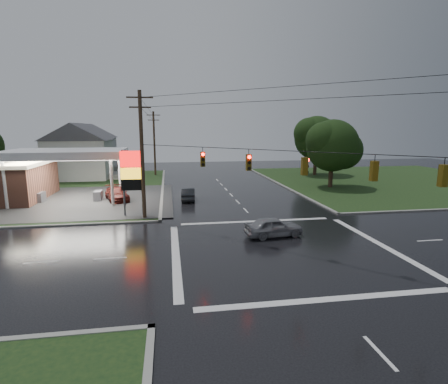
{
  "coord_description": "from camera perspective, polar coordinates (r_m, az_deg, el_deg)",
  "views": [
    {
      "loc": [
        -7.28,
        -21.22,
        7.95
      ],
      "look_at": [
        -3.09,
        5.09,
        3.0
      ],
      "focal_mm": 28.0,
      "sensor_mm": 36.0,
      "label": 1
    }
  ],
  "objects": [
    {
      "name": "ground",
      "position": [
        23.8,
        9.43,
        -9.14
      ],
      "size": [
        120.0,
        120.0,
        0.0
      ],
      "primitive_type": "plane",
      "color": "black",
      "rests_on": "ground"
    },
    {
      "name": "grass_nw",
      "position": [
        51.41,
        -30.28,
        0.23
      ],
      "size": [
        36.0,
        36.0,
        0.08
      ],
      "primitive_type": "cube",
      "color": "black",
      "rests_on": "ground"
    },
    {
      "name": "grass_ne",
      "position": [
        58.31,
        25.87,
        1.67
      ],
      "size": [
        36.0,
        36.0,
        0.08
      ],
      "primitive_type": "cube",
      "color": "black",
      "rests_on": "ground"
    },
    {
      "name": "pylon_sign",
      "position": [
        32.12,
        -14.76,
        3.14
      ],
      "size": [
        2.0,
        0.35,
        6.0
      ],
      "color": "#59595E",
      "rests_on": "ground"
    },
    {
      "name": "utility_pole_nw",
      "position": [
        30.88,
        -13.23,
        6.11
      ],
      "size": [
        2.2,
        0.32,
        11.0
      ],
      "color": "#382619",
      "rests_on": "ground"
    },
    {
      "name": "utility_pole_n",
      "position": [
        59.31,
        -11.3,
        7.93
      ],
      "size": [
        2.2,
        0.32,
        10.5
      ],
      "color": "#382619",
      "rests_on": "ground"
    },
    {
      "name": "traffic_signals",
      "position": [
        22.47,
        9.99,
        6.62
      ],
      "size": [
        26.87,
        26.87,
        1.47
      ],
      "color": "black",
      "rests_on": "ground"
    },
    {
      "name": "house_near",
      "position": [
        58.94,
        -22.6,
        6.28
      ],
      "size": [
        11.05,
        8.48,
        8.6
      ],
      "color": "silver",
      "rests_on": "ground"
    },
    {
      "name": "house_far",
      "position": [
        70.84,
        -21.16,
        6.96
      ],
      "size": [
        11.05,
        8.48,
        8.6
      ],
      "color": "silver",
      "rests_on": "ground"
    },
    {
      "name": "tree_ne_near",
      "position": [
        48.29,
        17.43,
        7.22
      ],
      "size": [
        7.99,
        6.8,
        8.98
      ],
      "color": "black",
      "rests_on": "ground"
    },
    {
      "name": "tree_ne_far",
      "position": [
        60.4,
        14.97,
        8.5
      ],
      "size": [
        8.46,
        7.2,
        9.8
      ],
      "color": "black",
      "rests_on": "ground"
    },
    {
      "name": "car_north",
      "position": [
        38.81,
        -5.87,
        -0.32
      ],
      "size": [
        1.71,
        4.22,
        1.36
      ],
      "primitive_type": "imported",
      "rotation": [
        0.0,
        0.0,
        3.08
      ],
      "color": "black",
      "rests_on": "ground"
    },
    {
      "name": "car_crossing",
      "position": [
        26.1,
        8.1,
        -5.65
      ],
      "size": [
        4.45,
        2.2,
        1.46
      ],
      "primitive_type": "imported",
      "rotation": [
        0.0,
        0.0,
        1.69
      ],
      "color": "gray",
      "rests_on": "ground"
    },
    {
      "name": "car_pump",
      "position": [
        40.16,
        -17.09,
        -0.29
      ],
      "size": [
        3.47,
        5.47,
        1.48
      ],
      "primitive_type": "imported",
      "rotation": [
        0.0,
        0.0,
        0.3
      ],
      "color": "#4F1612",
      "rests_on": "ground"
    }
  ]
}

